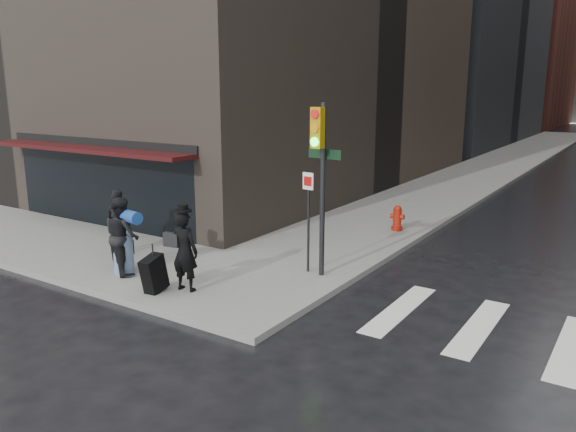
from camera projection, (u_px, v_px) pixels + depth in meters
name	position (u px, v px, depth m)	size (l,w,h in m)	color
ground	(236.00, 291.00, 12.61)	(140.00, 140.00, 0.00)	black
sidewalk_left	(508.00, 160.00, 34.61)	(4.00, 50.00, 0.15)	slate
bldg_left_far	(471.00, 14.00, 67.19)	(22.00, 20.00, 26.00)	brown
storefront	(96.00, 174.00, 17.49)	(8.40, 1.11, 2.83)	black
man_overcoat	(178.00, 255.00, 12.04)	(1.00, 1.07, 1.94)	black
man_jeans	(123.00, 235.00, 13.17)	(1.28, 1.04, 1.85)	black
man_greycoat	(119.00, 222.00, 14.73)	(1.07, 0.58, 1.74)	black
traffic_light	(319.00, 166.00, 12.62)	(1.00, 0.50, 4.00)	black
fire_hydrant	(397.00, 219.00, 17.30)	(0.45, 0.35, 0.79)	maroon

